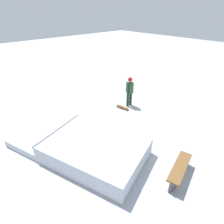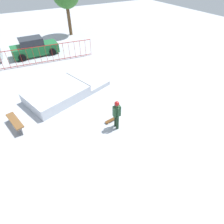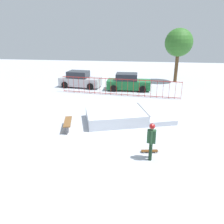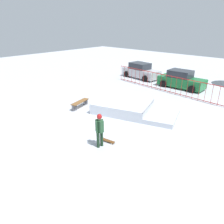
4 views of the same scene
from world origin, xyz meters
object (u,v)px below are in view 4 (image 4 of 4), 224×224
object	(u,v)px
skater	(100,128)
parked_car_silver	(141,71)
park_bench	(80,103)
parked_car_green	(181,80)
skateboard	(108,141)
skate_ramp	(129,108)

from	to	relation	value
skater	parked_car_silver	distance (m)	14.40
park_bench	parked_car_green	bearing A→B (deg)	73.02
skateboard	park_bench	size ratio (longest dim) A/B	0.50
skate_ramp	parked_car_green	xyz separation A→B (m)	(-0.21, 7.88, 0.41)
skateboard	parked_car_silver	distance (m)	13.92
skater	park_bench	bearing A→B (deg)	-24.94
skate_ramp	parked_car_silver	xyz separation A→B (m)	(-5.14, 8.45, 0.41)
skater	parked_car_silver	bearing A→B (deg)	-57.76
skater	skateboard	size ratio (longest dim) A/B	2.10
skate_ramp	park_bench	world-z (taller)	skate_ramp
skate_ramp	skateboard	bearing A→B (deg)	-84.86
parked_car_silver	parked_car_green	size ratio (longest dim) A/B	1.03
skate_ramp	skateboard	world-z (taller)	skate_ramp
parked_car_silver	skateboard	bearing A→B (deg)	-54.46
park_bench	parked_car_green	xyz separation A→B (m)	(2.91, 9.51, 0.37)
park_bench	parked_car_silver	world-z (taller)	parked_car_silver
skater	parked_car_green	size ratio (longest dim) A/B	0.42
parked_car_silver	parked_car_green	bearing A→B (deg)	-0.01
skateboard	park_bench	distance (m)	5.15
skater	parked_car_silver	size ratio (longest dim) A/B	0.40
skateboard	park_bench	bearing A→B (deg)	-33.19
skateboard	parked_car_green	distance (m)	11.75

